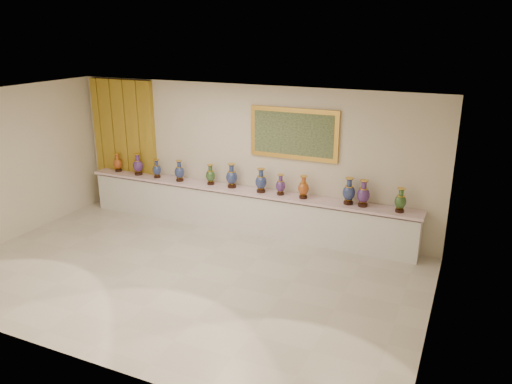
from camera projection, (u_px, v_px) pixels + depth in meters
ground at (184, 275)px, 8.59m from camera, size 8.00×8.00×0.00m
room at (149, 143)px, 11.13m from camera, size 8.00×8.00×8.00m
counter at (241, 210)px, 10.42m from camera, size 7.28×0.48×0.90m
vase_0 at (118, 163)px, 11.45m from camera, size 0.24×0.24×0.42m
vase_1 at (138, 165)px, 11.18m from camera, size 0.27×0.27×0.49m
vase_2 at (157, 170)px, 10.97m from camera, size 0.20×0.20×0.41m
vase_3 at (179, 172)px, 10.73m from camera, size 0.28×0.28×0.46m
vase_4 at (211, 176)px, 10.50m from camera, size 0.22×0.22×0.43m
vase_5 at (232, 177)px, 10.29m from camera, size 0.27×0.27×0.51m
vase_6 at (261, 182)px, 10.00m from camera, size 0.29×0.29×0.49m
vase_7 at (281, 186)px, 9.86m from camera, size 0.22×0.22×0.42m
vase_8 at (303, 188)px, 9.65m from camera, size 0.27×0.27×0.45m
vase_9 at (349, 192)px, 9.33m from camera, size 0.31×0.31×0.51m
vase_10 at (363, 195)px, 9.21m from camera, size 0.30×0.30×0.51m
vase_11 at (400, 201)px, 8.93m from camera, size 0.26×0.26×0.45m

